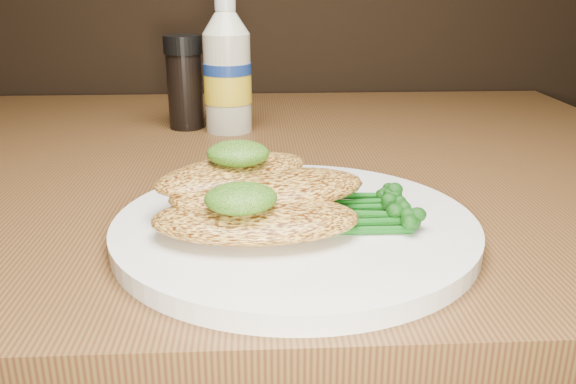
{
  "coord_description": "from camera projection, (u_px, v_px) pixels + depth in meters",
  "views": [
    {
      "loc": [
        0.08,
        0.36,
        0.95
      ],
      "look_at": [
        0.1,
        0.81,
        0.79
      ],
      "focal_mm": 37.43,
      "sensor_mm": 36.0,
      "label": 1
    }
  ],
  "objects": [
    {
      "name": "pesto_back",
      "position": [
        238.0,
        153.0,
        0.5
      ],
      "size": [
        0.06,
        0.06,
        0.02
      ],
      "primitive_type": "ellipsoid",
      "rotation": [
        0.0,
        0.0,
        -0.22
      ],
      "color": "#123207",
      "rests_on": "chicken_back"
    },
    {
      "name": "chicken_back",
      "position": [
        233.0,
        173.0,
        0.51
      ],
      "size": [
        0.16,
        0.15,
        0.02
      ],
      "primitive_type": "ellipsoid",
      "rotation": [
        0.0,
        0.0,
        0.63
      ],
      "color": "gold",
      "rests_on": "plate"
    },
    {
      "name": "plate",
      "position": [
        295.0,
        227.0,
        0.49
      ],
      "size": [
        0.3,
        0.3,
        0.02
      ],
      "primitive_type": "cylinder",
      "color": "white",
      "rests_on": "dining_table"
    },
    {
      "name": "pesto_front",
      "position": [
        241.0,
        198.0,
        0.44
      ],
      "size": [
        0.06,
        0.06,
        0.02
      ],
      "primitive_type": "ellipsoid",
      "rotation": [
        0.0,
        0.0,
        0.16
      ],
      "color": "#123207",
      "rests_on": "chicken_front"
    },
    {
      "name": "chicken_front",
      "position": [
        256.0,
        219.0,
        0.46
      ],
      "size": [
        0.16,
        0.09,
        0.03
      ],
      "primitive_type": "ellipsoid",
      "rotation": [
        0.0,
        0.0,
        -0.0
      ],
      "color": "gold",
      "rests_on": "plate"
    },
    {
      "name": "chicken_mid",
      "position": [
        269.0,
        190.0,
        0.49
      ],
      "size": [
        0.18,
        0.13,
        0.03
      ],
      "primitive_type": "ellipsoid",
      "rotation": [
        0.0,
        0.0,
        0.29
      ],
      "color": "gold",
      "rests_on": "plate"
    },
    {
      "name": "mayo_bottle",
      "position": [
        227.0,
        64.0,
        0.8
      ],
      "size": [
        0.09,
        0.09,
        0.18
      ],
      "primitive_type": null,
      "rotation": [
        0.0,
        0.0,
        0.43
      ],
      "color": "beige",
      "rests_on": "dining_table"
    },
    {
      "name": "broccolini_bundle",
      "position": [
        342.0,
        204.0,
        0.49
      ],
      "size": [
        0.18,
        0.16,
        0.02
      ],
      "primitive_type": null,
      "rotation": [
        0.0,
        0.0,
        0.37
      ],
      "color": "#125513",
      "rests_on": "plate"
    },
    {
      "name": "pepper_grinder",
      "position": [
        185.0,
        83.0,
        0.83
      ],
      "size": [
        0.07,
        0.07,
        0.13
      ],
      "primitive_type": null,
      "rotation": [
        0.0,
        0.0,
        -0.41
      ],
      "color": "black",
      "rests_on": "dining_table"
    }
  ]
}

